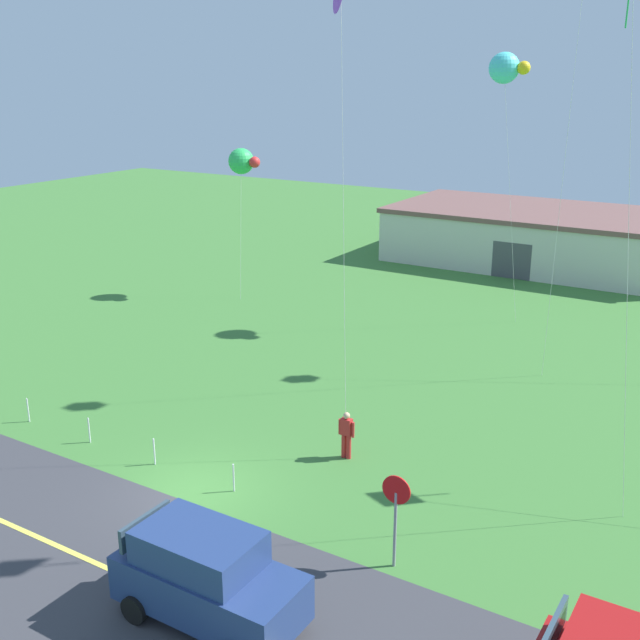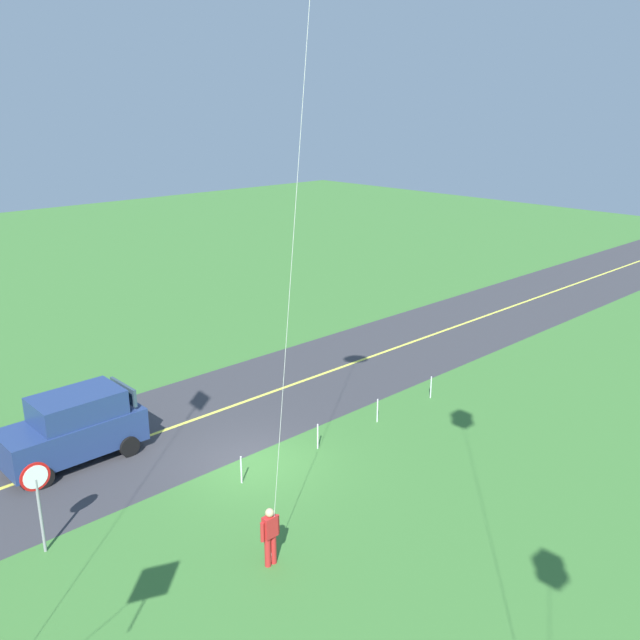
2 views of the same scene
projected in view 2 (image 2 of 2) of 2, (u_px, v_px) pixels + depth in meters
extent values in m
cube|color=#3D7533|center=(254.00, 464.00, 22.07)|extent=(120.00, 120.00, 0.10)
cube|color=#38383D|center=(186.00, 423.00, 24.83)|extent=(120.00, 7.00, 0.00)
cube|color=#E5E04C|center=(186.00, 423.00, 24.83)|extent=(120.00, 0.16, 0.00)
cube|color=navy|center=(73.00, 435.00, 21.99)|extent=(4.40, 1.90, 1.10)
cube|color=navy|center=(77.00, 406.00, 21.86)|extent=(2.73, 1.75, 0.80)
cube|color=#334756|center=(43.00, 416.00, 21.15)|extent=(0.10, 1.62, 0.64)
cube|color=#334756|center=(123.00, 392.00, 22.92)|extent=(0.10, 1.62, 0.60)
cylinder|color=black|center=(42.00, 477.00, 20.56)|extent=(0.68, 0.22, 0.68)
cylinder|color=black|center=(18.00, 455.00, 21.88)|extent=(0.68, 0.22, 0.68)
cylinder|color=black|center=(129.00, 446.00, 22.43)|extent=(0.68, 0.22, 0.68)
cylinder|color=black|center=(102.00, 427.00, 23.75)|extent=(0.68, 0.22, 0.68)
cylinder|color=gray|center=(41.00, 516.00, 17.41)|extent=(0.08, 0.08, 2.10)
cylinder|color=red|center=(35.00, 477.00, 17.07)|extent=(0.76, 0.04, 0.76)
cylinder|color=white|center=(36.00, 477.00, 17.05)|extent=(0.62, 0.01, 0.62)
cylinder|color=red|center=(273.00, 549.00, 17.16)|extent=(0.16, 0.16, 0.82)
cylinder|color=red|center=(268.00, 552.00, 17.04)|extent=(0.16, 0.16, 0.82)
cube|color=red|center=(270.00, 526.00, 16.89)|extent=(0.36, 0.22, 0.56)
cylinder|color=red|center=(277.00, 524.00, 17.06)|extent=(0.10, 0.10, 0.52)
cylinder|color=red|center=(262.00, 532.00, 16.75)|extent=(0.10, 0.10, 0.52)
sphere|color=#D8AD84|center=(270.00, 513.00, 16.77)|extent=(0.22, 0.22, 0.22)
cylinder|color=silver|center=(289.00, 295.00, 15.08)|extent=(0.81, 0.82, 14.07)
cylinder|color=silver|center=(431.00, 387.00, 26.80)|extent=(0.05, 0.05, 0.90)
cylinder|color=silver|center=(377.00, 411.00, 24.77)|extent=(0.05, 0.05, 0.90)
cylinder|color=silver|center=(318.00, 436.00, 22.84)|extent=(0.05, 0.05, 0.90)
cylinder|color=silver|center=(241.00, 470.00, 20.77)|extent=(0.05, 0.05, 0.90)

